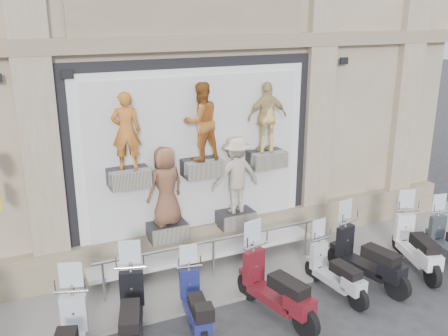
{
  "coord_description": "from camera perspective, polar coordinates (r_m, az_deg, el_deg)",
  "views": [
    {
      "loc": [
        -3.74,
        -6.65,
        5.46
      ],
      "look_at": [
        0.2,
        1.9,
        2.48
      ],
      "focal_mm": 40.0,
      "sensor_mm": 36.0,
      "label": 1
    }
  ],
  "objects": [
    {
      "name": "guard_rail",
      "position": [
        10.66,
        -1.21,
        -10.39
      ],
      "size": [
        5.06,
        0.1,
        0.93
      ],
      "primitive_type": null,
      "color": "#9EA0A5",
      "rests_on": "ground"
    },
    {
      "name": "sidewalk",
      "position": [
        10.95,
        -1.41,
        -12.14
      ],
      "size": [
        16.0,
        2.2,
        0.08
      ],
      "primitive_type": "cube",
      "color": "gray",
      "rests_on": "ground"
    },
    {
      "name": "scooter_c",
      "position": [
        8.3,
        -17.53,
        -17.4
      ],
      "size": [
        1.18,
        2.09,
        1.63
      ],
      "primitive_type": null,
      "rotation": [
        0.0,
        0.0,
        -0.32
      ],
      "color": "#A9AFB8",
      "rests_on": "ground"
    },
    {
      "name": "scooter_g",
      "position": [
        10.26,
        12.75,
        -10.51
      ],
      "size": [
        0.69,
        1.79,
        1.42
      ],
      "primitive_type": null,
      "rotation": [
        0.0,
        0.0,
        0.1
      ],
      "color": "#A4A6AB",
      "rests_on": "ground"
    },
    {
      "name": "scooter_e",
      "position": [
        9.01,
        -3.32,
        -14.34
      ],
      "size": [
        0.8,
        1.8,
        1.41
      ],
      "primitive_type": null,
      "rotation": [
        0.0,
        0.0,
        -0.17
      ],
      "color": "navy",
      "rests_on": "ground"
    },
    {
      "name": "shop_vitrine",
      "position": [
        10.61,
        -2.52,
        0.48
      ],
      "size": [
        5.6,
        0.83,
        4.3
      ],
      "color": "black",
      "rests_on": "ground"
    },
    {
      "name": "ground",
      "position": [
        9.38,
        3.95,
        -18.11
      ],
      "size": [
        90.0,
        90.0,
        0.0
      ],
      "primitive_type": "plane",
      "color": "#2A2A2C",
      "rests_on": "ground"
    },
    {
      "name": "scooter_h",
      "position": [
        10.75,
        16.23,
        -8.71
      ],
      "size": [
        1.02,
        2.13,
        1.67
      ],
      "primitive_type": null,
      "rotation": [
        0.0,
        0.0,
        0.21
      ],
      "color": "black",
      "rests_on": "ground"
    },
    {
      "name": "scooter_d",
      "position": [
        8.7,
        -10.67,
        -14.97
      ],
      "size": [
        1.15,
        2.12,
        1.65
      ],
      "primitive_type": null,
      "rotation": [
        0.0,
        0.0,
        -0.29
      ],
      "color": "black",
      "rests_on": "ground"
    },
    {
      "name": "scooter_i",
      "position": [
        11.66,
        21.29,
        -7.2
      ],
      "size": [
        1.16,
        2.09,
        1.63
      ],
      "primitive_type": null,
      "rotation": [
        0.0,
        0.0,
        -0.3
      ],
      "color": "silver",
      "rests_on": "ground"
    },
    {
      "name": "scooter_f",
      "position": [
        9.32,
        6.04,
        -12.18
      ],
      "size": [
        1.06,
        2.18,
        1.71
      ],
      "primitive_type": null,
      "rotation": [
        0.0,
        0.0,
        0.22
      ],
      "color": "#550E16",
      "rests_on": "ground"
    }
  ]
}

